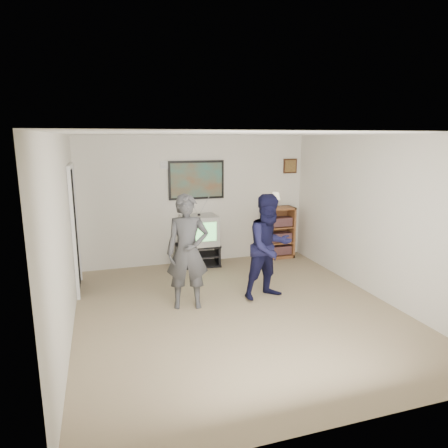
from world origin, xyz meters
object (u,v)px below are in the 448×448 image
person_tall (188,252)px  person_short (269,247)px  crt_television (199,230)px  media_stand (198,255)px  bookshelf (278,232)px

person_tall → person_short: person_tall is taller
person_short → crt_television: bearing=96.9°
media_stand → person_short: 2.09m
crt_television → person_short: bearing=-72.3°
media_stand → person_short: (0.68, -1.88, 0.60)m
crt_television → person_short: person_short is taller
bookshelf → person_short: 2.21m
crt_television → bookshelf: 1.69m
media_stand → bookshelf: 1.75m
person_tall → media_stand: bearing=83.7°
media_stand → person_short: bearing=-65.3°
media_stand → person_short: size_ratio=0.54×
media_stand → crt_television: size_ratio=1.32×
media_stand → bookshelf: size_ratio=0.84×
media_stand → crt_television: (0.04, 0.00, 0.50)m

